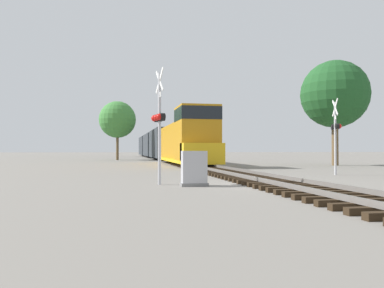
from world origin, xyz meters
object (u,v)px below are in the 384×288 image
Objects in this scene: relay_cabinet at (194,169)px; tree_far_right at (335,94)px; tree_mid_background at (117,120)px; crossing_signal_far at (336,130)px; freight_train at (159,145)px; crossing_signal_near at (159,120)px.

relay_cabinet is 0.14× the size of tree_far_right.
crossing_signal_far is at bearing -70.41° from tree_mid_background.
tree_far_right is (6.89, 11.09, 3.76)m from crossing_signal_far.
tree_far_right is (12.47, -26.33, 4.05)m from freight_train.
tree_mid_background is (-1.72, 36.56, 2.88)m from crossing_signal_near.
tree_mid_background is (-6.09, -4.64, 3.30)m from freight_train.
tree_far_right reaches higher than crossing_signal_far.
tree_mid_background is at bearing 34.77° from crossing_signal_far.
freight_train reaches higher than relay_cabinet.
tree_mid_background is (-18.56, 21.68, -0.76)m from tree_far_right.
tree_mid_background is (-2.95, 37.35, 4.76)m from relay_cabinet.
freight_train is 42.14m from relay_cabinet.
crossing_signal_near is 3.44× the size of relay_cabinet.
freight_train is 13.59× the size of crossing_signal_near.
relay_cabinet is (1.24, -0.79, -1.88)m from crossing_signal_near.
crossing_signal_near is at bearing -96.06° from freight_train.
relay_cabinet is at bearing -134.88° from tree_far_right.
relay_cabinet is at bearing -85.48° from tree_mid_background.
freight_train is 7.78× the size of tree_mid_background.
relay_cabinet is 0.17× the size of tree_mid_background.
tree_far_right reaches higher than relay_cabinet.
freight_train is at bearing 85.73° from relay_cabinet.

